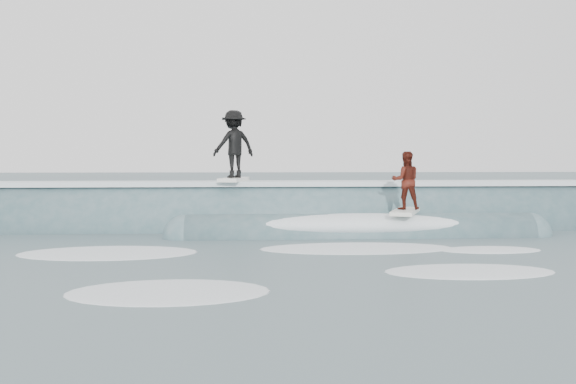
{
  "coord_description": "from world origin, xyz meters",
  "views": [
    {
      "loc": [
        -1.16,
        -14.17,
        2.03
      ],
      "look_at": [
        0.0,
        3.44,
        1.1
      ],
      "focal_mm": 40.0,
      "sensor_mm": 36.0,
      "label": 1
    }
  ],
  "objects": [
    {
      "name": "surfer_black",
      "position": [
        -1.5,
        4.44,
        2.38
      ],
      "size": [
        1.45,
        2.07,
        2.05
      ],
      "color": "white",
      "rests_on": "ground"
    },
    {
      "name": "breaking_wave",
      "position": [
        0.22,
        4.17,
        0.03
      ],
      "size": [
        23.02,
        4.08,
        2.59
      ],
      "color": "#3B5C63",
      "rests_on": "ground"
    },
    {
      "name": "far_swells",
      "position": [
        -1.81,
        17.65,
        0.0
      ],
      "size": [
        38.86,
        8.65,
        0.8
      ],
      "color": "#3B5C63",
      "rests_on": "ground"
    },
    {
      "name": "surfer_red",
      "position": [
        2.99,
        2.24,
        1.33
      ],
      "size": [
        1.23,
        2.06,
        1.61
      ],
      "color": "white",
      "rests_on": "ground"
    },
    {
      "name": "whitewater",
      "position": [
        -0.87,
        -0.91,
        0.0
      ],
      "size": [
        14.62,
        7.78,
        0.1
      ],
      "color": "white",
      "rests_on": "ground"
    },
    {
      "name": "ground",
      "position": [
        0.0,
        0.0,
        0.0
      ],
      "size": [
        160.0,
        160.0,
        0.0
      ],
      "primitive_type": "plane",
      "color": "#374A51",
      "rests_on": "ground"
    }
  ]
}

